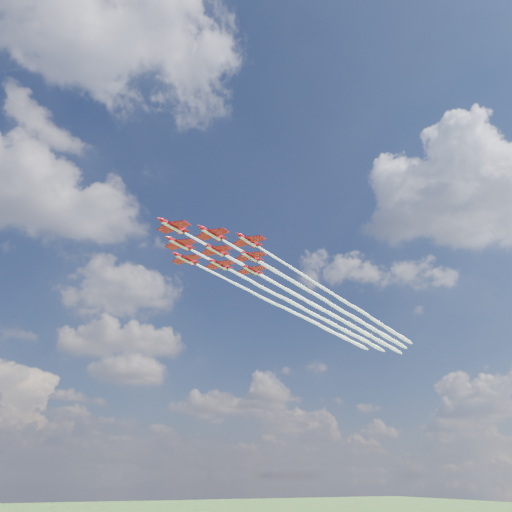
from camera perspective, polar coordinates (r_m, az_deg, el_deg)
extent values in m
cylinder|color=#B80A17|center=(142.92, -9.52, 3.38)|extent=(7.98, 5.64, 1.19)
cone|color=#B80A17|center=(139.53, -11.03, 4.21)|extent=(2.47, 2.17, 1.19)
cone|color=#B80A17|center=(146.21, -8.16, 2.63)|extent=(1.96, 1.79, 1.09)
ellipsoid|color=black|center=(141.77, -10.10, 3.88)|extent=(2.44, 2.04, 0.78)
cube|color=#B80A17|center=(143.24, -9.37, 3.28)|extent=(8.26, 10.30, 0.15)
cube|color=#B80A17|center=(145.72, -8.36, 2.74)|extent=(3.37, 4.11, 0.13)
cube|color=#B80A17|center=(146.29, -8.28, 3.05)|extent=(1.55, 1.06, 1.95)
cube|color=white|center=(142.67, -9.53, 3.18)|extent=(7.40, 5.17, 0.13)
cylinder|color=#B80A17|center=(145.68, -5.11, 2.58)|extent=(7.98, 5.64, 1.19)
cone|color=#B80A17|center=(141.99, -6.48, 3.38)|extent=(2.47, 2.17, 1.19)
cone|color=#B80A17|center=(149.25, -3.89, 1.86)|extent=(1.96, 1.79, 1.09)
ellipsoid|color=black|center=(144.41, -5.64, 3.07)|extent=(2.44, 2.04, 0.78)
cube|color=#B80A17|center=(146.03, -4.98, 2.48)|extent=(8.26, 10.30, 0.15)
cube|color=#B80A17|center=(148.71, -4.07, 1.96)|extent=(3.37, 4.11, 0.13)
cube|color=#B80A17|center=(149.29, -4.01, 2.27)|extent=(1.55, 1.06, 1.95)
cube|color=white|center=(145.44, -5.12, 2.38)|extent=(7.40, 5.17, 0.13)
cylinder|color=#B80A17|center=(153.14, -8.75, 1.40)|extent=(7.98, 5.64, 1.19)
cone|color=#B80A17|center=(149.63, -10.14, 2.13)|extent=(2.47, 2.17, 1.19)
cone|color=#B80A17|center=(156.54, -7.51, 0.75)|extent=(1.96, 1.79, 1.09)
ellipsoid|color=black|center=(151.93, -9.29, 1.86)|extent=(2.44, 2.04, 0.78)
cube|color=#B80A17|center=(153.47, -8.62, 1.31)|extent=(8.26, 10.30, 0.15)
cube|color=#B80A17|center=(156.02, -7.69, 0.84)|extent=(3.37, 4.11, 0.13)
cube|color=#B80A17|center=(156.58, -7.62, 1.14)|extent=(1.55, 1.06, 1.95)
cube|color=white|center=(152.91, -8.77, 1.22)|extent=(7.40, 5.17, 0.13)
cylinder|color=#B80A17|center=(149.29, -0.90, 1.79)|extent=(7.98, 5.64, 1.19)
cone|color=#B80A17|center=(145.33, -2.12, 2.56)|extent=(2.47, 2.17, 1.19)
cone|color=#B80A17|center=(153.10, 0.19, 1.11)|extent=(1.96, 1.79, 1.09)
ellipsoid|color=black|center=(147.91, -1.38, 2.27)|extent=(2.44, 2.04, 0.78)
cube|color=#B80A17|center=(149.67, -0.78, 1.70)|extent=(8.26, 10.30, 0.15)
cube|color=#B80A17|center=(152.53, 0.03, 1.21)|extent=(3.37, 4.11, 0.13)
cube|color=#B80A17|center=(153.11, 0.07, 1.51)|extent=(1.55, 1.06, 1.95)
cube|color=white|center=(149.06, -0.90, 1.61)|extent=(7.40, 5.17, 0.13)
cylinder|color=#B80A17|center=(156.08, -4.66, 0.69)|extent=(7.98, 5.64, 1.19)
cone|color=#B80A17|center=(152.29, -5.92, 1.39)|extent=(2.47, 2.17, 1.19)
cone|color=#B80A17|center=(159.73, -3.53, 0.06)|extent=(1.96, 1.79, 1.09)
ellipsoid|color=black|center=(154.76, -5.15, 1.13)|extent=(2.44, 2.04, 0.78)
cube|color=#B80A17|center=(156.44, -4.54, 0.60)|extent=(8.26, 10.30, 0.15)
cube|color=#B80A17|center=(159.18, -3.70, 0.15)|extent=(3.37, 4.11, 0.13)
cube|color=#B80A17|center=(159.74, -3.64, 0.44)|extent=(1.55, 1.06, 1.95)
cube|color=white|center=(155.86, -4.67, 0.51)|extent=(7.40, 5.17, 0.13)
cylinder|color=#B80A17|center=(163.54, -8.09, -0.33)|extent=(7.98, 5.64, 1.19)
cone|color=#B80A17|center=(159.93, -9.37, 0.32)|extent=(2.47, 2.17, 1.19)
cone|color=#B80A17|center=(167.02, -6.94, -0.91)|extent=(1.96, 1.79, 1.09)
ellipsoid|color=black|center=(162.28, -8.58, 0.09)|extent=(2.44, 2.04, 0.78)
cube|color=#B80A17|center=(163.88, -7.97, -0.41)|extent=(8.26, 10.30, 0.15)
cube|color=#B80A17|center=(166.50, -7.10, -0.82)|extent=(3.37, 4.11, 0.13)
cube|color=#B80A17|center=(167.03, -7.04, -0.54)|extent=(1.55, 1.06, 1.95)
cube|color=white|center=(163.33, -8.10, -0.50)|extent=(7.40, 5.17, 0.13)
cylinder|color=#B80A17|center=(159.82, -0.74, 0.00)|extent=(7.98, 5.64, 1.19)
cone|color=#B80A17|center=(155.78, -1.87, 0.67)|extent=(2.47, 2.17, 1.19)
cone|color=#B80A17|center=(163.69, 0.27, -0.60)|extent=(1.96, 1.79, 1.09)
ellipsoid|color=black|center=(158.39, -1.18, 0.42)|extent=(2.44, 2.04, 0.78)
cube|color=#B80A17|center=(160.20, -0.63, -0.08)|extent=(8.26, 10.30, 0.15)
cube|color=#B80A17|center=(163.11, 0.13, -0.51)|extent=(3.37, 4.11, 0.13)
cube|color=#B80A17|center=(163.66, 0.17, -0.22)|extent=(1.55, 1.06, 1.95)
cube|color=white|center=(159.60, -0.74, -0.18)|extent=(7.40, 5.17, 0.13)
cylinder|color=#B80A17|center=(166.64, -4.27, -0.97)|extent=(7.98, 5.64, 1.19)
cone|color=#B80A17|center=(162.77, -5.44, -0.35)|extent=(2.47, 2.17, 1.19)
cone|color=#B80A17|center=(170.36, -3.21, -1.52)|extent=(1.96, 1.79, 1.09)
ellipsoid|color=black|center=(165.27, -4.72, -0.57)|extent=(2.44, 2.04, 0.78)
cube|color=#B80A17|center=(167.01, -4.15, -1.04)|extent=(8.26, 10.30, 0.15)
cube|color=#B80A17|center=(169.80, -3.37, -1.44)|extent=(3.37, 4.11, 0.13)
cube|color=#B80A17|center=(170.33, -3.32, -1.16)|extent=(1.55, 1.06, 1.95)
cube|color=white|center=(166.43, -4.27, -1.14)|extent=(7.40, 5.17, 0.13)
cylinder|color=#B80A17|center=(170.48, -0.60, -1.57)|extent=(7.98, 5.64, 1.19)
cone|color=#B80A17|center=(166.38, -1.65, -0.99)|extent=(2.47, 2.17, 1.19)
cone|color=#B80A17|center=(174.40, 0.35, -2.10)|extent=(1.96, 1.79, 1.09)
ellipsoid|color=black|center=(169.02, -1.01, -1.19)|extent=(2.44, 2.04, 0.78)
cube|color=#B80A17|center=(170.87, -0.49, -1.65)|extent=(8.26, 10.30, 0.15)
cube|color=#B80A17|center=(173.81, 0.21, -2.02)|extent=(3.37, 4.11, 0.13)
cube|color=#B80A17|center=(174.34, 0.25, -1.75)|extent=(1.55, 1.06, 1.95)
cube|color=white|center=(170.27, -0.60, -1.74)|extent=(7.40, 5.17, 0.13)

